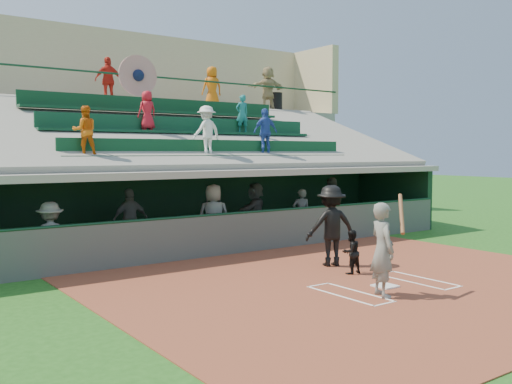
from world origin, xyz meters
TOP-DOWN VIEW (x-y plane):
  - ground at (0.00, 0.00)m, footprint 100.00×100.00m
  - dirt_slab at (0.00, 0.50)m, footprint 11.00×9.00m
  - home_plate at (0.00, 0.00)m, footprint 0.43×0.43m
  - batters_box_chalk at (0.00, 0.00)m, footprint 2.65×1.85m
  - dugout_floor at (0.00, 6.75)m, footprint 16.00×3.50m
  - concourse_slab at (0.00, 13.50)m, footprint 20.00×3.00m
  - grandstand at (-0.00, 10.51)m, footprint 20.40×10.40m
  - batter_at_plate at (-0.64, -0.49)m, footprint 0.94×0.80m
  - catcher at (0.32, 1.30)m, footprint 0.49×0.39m
  - home_umpire at (0.61, 2.26)m, footprint 1.43×1.12m
  - dugout_bench at (0.01, 7.89)m, footprint 13.38×4.10m
  - dugout_player_a at (-5.18, 5.34)m, footprint 1.12×0.76m
  - dugout_player_b at (-2.57, 6.89)m, footprint 1.02×0.43m
  - dugout_player_c at (-0.63, 5.68)m, footprint 1.07×0.92m
  - dugout_player_d at (1.70, 6.92)m, footprint 1.65×1.34m
  - dugout_player_e at (2.85, 6.01)m, footprint 0.68×0.60m
  - dugout_player_f at (4.88, 6.81)m, footprint 0.98×0.82m
  - trash_bin at (6.93, 12.59)m, footprint 0.56×0.56m
  - concourse_staff_a at (-0.69, 13.11)m, footprint 1.07×0.52m
  - concourse_staff_b at (3.63, 12.71)m, footprint 0.93×0.69m
  - concourse_staff_c at (6.21, 12.26)m, footprint 1.82×0.76m

SIDE VIEW (x-z plane):
  - ground at x=0.00m, z-range 0.00..0.00m
  - dirt_slab at x=0.00m, z-range 0.00..0.02m
  - dugout_floor at x=0.00m, z-range 0.00..0.04m
  - batters_box_chalk at x=0.00m, z-range 0.02..0.03m
  - home_plate at x=0.00m, z-range 0.02..0.05m
  - dugout_bench at x=0.01m, z-range 0.04..0.45m
  - catcher at x=0.32m, z-range 0.02..1.02m
  - dugout_player_e at x=2.85m, z-range 0.04..1.61m
  - dugout_player_a at x=-5.18m, z-range 0.04..1.65m
  - dugout_player_b at x=-2.57m, z-range 0.04..1.78m
  - dugout_player_d at x=1.70m, z-range 0.04..1.81m
  - batter_at_plate at x=-0.64m, z-range -0.05..1.91m
  - dugout_player_f at x=4.88m, z-range 0.04..1.88m
  - dugout_player_c at x=-0.63m, z-range 0.04..1.89m
  - home_umpire at x=0.61m, z-range 0.02..1.97m
  - grandstand at x=0.00m, z-range -1.64..6.16m
  - concourse_slab at x=0.00m, z-range 0.00..4.60m
  - trash_bin at x=6.93m, z-range 4.60..5.44m
  - concourse_staff_b at x=3.63m, z-range 4.60..6.34m
  - concourse_staff_a at x=-0.69m, z-range 4.60..6.36m
  - concourse_staff_c at x=6.21m, z-range 4.60..6.51m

